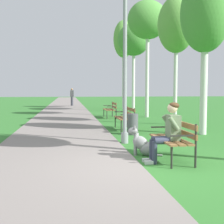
{
  "coord_description": "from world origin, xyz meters",
  "views": [
    {
      "loc": [
        -1.64,
        -5.65,
        1.51
      ],
      "look_at": [
        -0.46,
        2.52,
        0.9
      ],
      "focal_mm": 48.62,
      "sensor_mm": 36.0,
      "label": 1
    }
  ],
  "objects_px": {
    "park_bench_near": "(174,136)",
    "birch_tree_second": "(205,15)",
    "birch_tree_fourth": "(148,21)",
    "dog_grey": "(143,144)",
    "lamp_post_near": "(125,61)",
    "litter_bin": "(133,124)",
    "birch_tree_sixth": "(124,40)",
    "park_bench_mid": "(126,116)",
    "park_bench_far": "(111,108)",
    "birch_tree_third": "(176,25)",
    "pedestrian_distant": "(72,97)",
    "person_seated_on_near_bench": "(168,130)",
    "birch_tree_fifth": "(134,40)"
  },
  "relations": [
    {
      "from": "park_bench_near",
      "to": "birch_tree_second",
      "type": "height_order",
      "value": "birch_tree_second"
    },
    {
      "from": "park_bench_near",
      "to": "birch_tree_fourth",
      "type": "relative_size",
      "value": 0.24
    },
    {
      "from": "park_bench_near",
      "to": "dog_grey",
      "type": "bearing_deg",
      "value": 136.5
    },
    {
      "from": "dog_grey",
      "to": "lamp_post_near",
      "type": "height_order",
      "value": "lamp_post_near"
    },
    {
      "from": "litter_bin",
      "to": "birch_tree_sixth",
      "type": "bearing_deg",
      "value": 80.9
    },
    {
      "from": "park_bench_mid",
      "to": "dog_grey",
      "type": "height_order",
      "value": "park_bench_mid"
    },
    {
      "from": "park_bench_far",
      "to": "birch_tree_second",
      "type": "height_order",
      "value": "birch_tree_second"
    },
    {
      "from": "park_bench_far",
      "to": "litter_bin",
      "type": "xyz_separation_m",
      "value": [
        -0.12,
        -6.13,
        -0.16
      ]
    },
    {
      "from": "dog_grey",
      "to": "litter_bin",
      "type": "relative_size",
      "value": 1.13
    },
    {
      "from": "birch_tree_third",
      "to": "pedestrian_distant",
      "type": "xyz_separation_m",
      "value": [
        -4.22,
        15.59,
        -3.38
      ]
    },
    {
      "from": "person_seated_on_near_bench",
      "to": "litter_bin",
      "type": "bearing_deg",
      "value": 88.51
    },
    {
      "from": "park_bench_far",
      "to": "birch_tree_fifth",
      "type": "height_order",
      "value": "birch_tree_fifth"
    },
    {
      "from": "dog_grey",
      "to": "birch_tree_third",
      "type": "relative_size",
      "value": 0.15
    },
    {
      "from": "park_bench_near",
      "to": "birch_tree_third",
      "type": "distance_m",
      "value": 7.72
    },
    {
      "from": "person_seated_on_near_bench",
      "to": "park_bench_mid",
      "type": "bearing_deg",
      "value": 88.78
    },
    {
      "from": "dog_grey",
      "to": "birch_tree_second",
      "type": "bearing_deg",
      "value": 46.14
    },
    {
      "from": "person_seated_on_near_bench",
      "to": "lamp_post_near",
      "type": "xyz_separation_m",
      "value": [
        -0.46,
        2.36,
        1.63
      ]
    },
    {
      "from": "lamp_post_near",
      "to": "birch_tree_fifth",
      "type": "xyz_separation_m",
      "value": [
        2.91,
        12.24,
        2.58
      ]
    },
    {
      "from": "park_bench_mid",
      "to": "pedestrian_distant",
      "type": "distance_m",
      "value": 17.05
    },
    {
      "from": "lamp_post_near",
      "to": "pedestrian_distant",
      "type": "xyz_separation_m",
      "value": [
        -1.22,
        19.77,
        -1.47
      ]
    },
    {
      "from": "dog_grey",
      "to": "birch_tree_third",
      "type": "distance_m",
      "value": 7.62
    },
    {
      "from": "dog_grey",
      "to": "birch_tree_second",
      "type": "height_order",
      "value": "birch_tree_second"
    },
    {
      "from": "birch_tree_fourth",
      "to": "pedestrian_distant",
      "type": "distance_m",
      "value": 13.3
    },
    {
      "from": "birch_tree_fourth",
      "to": "litter_bin",
      "type": "xyz_separation_m",
      "value": [
        -2.15,
        -6.28,
        -4.87
      ]
    },
    {
      "from": "birch_tree_second",
      "to": "litter_bin",
      "type": "relative_size",
      "value": 7.58
    },
    {
      "from": "lamp_post_near",
      "to": "birch_tree_third",
      "type": "xyz_separation_m",
      "value": [
        3.0,
        4.18,
        1.91
      ]
    },
    {
      "from": "birch_tree_fourth",
      "to": "birch_tree_sixth",
      "type": "xyz_separation_m",
      "value": [
        0.03,
        7.36,
        0.16
      ]
    },
    {
      "from": "birch_tree_fourth",
      "to": "birch_tree_fifth",
      "type": "bearing_deg",
      "value": 87.49
    },
    {
      "from": "birch_tree_sixth",
      "to": "litter_bin",
      "type": "xyz_separation_m",
      "value": [
        -2.19,
        -13.64,
        -5.02
      ]
    },
    {
      "from": "park_bench_near",
      "to": "pedestrian_distant",
      "type": "height_order",
      "value": "pedestrian_distant"
    },
    {
      "from": "dog_grey",
      "to": "birch_tree_fifth",
      "type": "xyz_separation_m",
      "value": [
        2.79,
        13.89,
        4.63
      ]
    },
    {
      "from": "park_bench_far",
      "to": "birch_tree_sixth",
      "type": "height_order",
      "value": "birch_tree_sixth"
    },
    {
      "from": "birch_tree_fourth",
      "to": "birch_tree_fifth",
      "type": "distance_m",
      "value": 4.41
    },
    {
      "from": "birch_tree_fifth",
      "to": "pedestrian_distant",
      "type": "distance_m",
      "value": 9.5
    },
    {
      "from": "park_bench_far",
      "to": "dog_grey",
      "type": "relative_size",
      "value": 1.89
    },
    {
      "from": "dog_grey",
      "to": "pedestrian_distant",
      "type": "relative_size",
      "value": 0.48
    },
    {
      "from": "birch_tree_fifth",
      "to": "park_bench_mid",
      "type": "bearing_deg",
      "value": -103.93
    },
    {
      "from": "birch_tree_second",
      "to": "birch_tree_fourth",
      "type": "relative_size",
      "value": 0.84
    },
    {
      "from": "birch_tree_second",
      "to": "birch_tree_fourth",
      "type": "bearing_deg",
      "value": 91.84
    },
    {
      "from": "birch_tree_fourth",
      "to": "litter_bin",
      "type": "distance_m",
      "value": 8.23
    },
    {
      "from": "park_bench_far",
      "to": "lamp_post_near",
      "type": "distance_m",
      "value": 7.94
    },
    {
      "from": "birch_tree_fifth",
      "to": "pedestrian_distant",
      "type": "height_order",
      "value": "birch_tree_fifth"
    },
    {
      "from": "park_bench_far",
      "to": "birch_tree_fifth",
      "type": "xyz_separation_m",
      "value": [
        2.22,
        4.54,
        4.38
      ]
    },
    {
      "from": "park_bench_near",
      "to": "birch_tree_fifth",
      "type": "relative_size",
      "value": 0.25
    },
    {
      "from": "person_seated_on_near_bench",
      "to": "birch_tree_second",
      "type": "distance_m",
      "value": 5.49
    },
    {
      "from": "dog_grey",
      "to": "birch_tree_third",
      "type": "height_order",
      "value": "birch_tree_third"
    },
    {
      "from": "lamp_post_near",
      "to": "park_bench_near",
      "type": "bearing_deg",
      "value": -72.84
    },
    {
      "from": "park_bench_far",
      "to": "dog_grey",
      "type": "height_order",
      "value": "park_bench_far"
    },
    {
      "from": "park_bench_far",
      "to": "birch_tree_second",
      "type": "relative_size",
      "value": 0.28
    },
    {
      "from": "park_bench_mid",
      "to": "litter_bin",
      "type": "distance_m",
      "value": 1.27
    }
  ]
}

